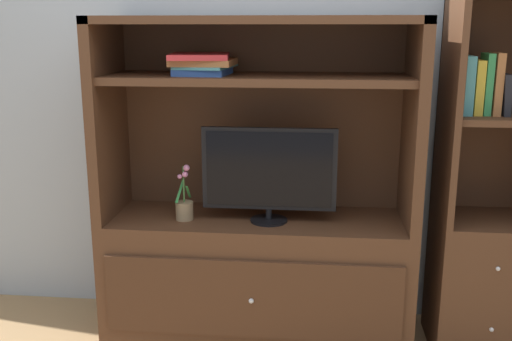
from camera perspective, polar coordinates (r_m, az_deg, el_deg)
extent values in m
cube|color=#9EA8B2|center=(3.11, 0.76, 11.08)|extent=(6.00, 0.10, 2.80)
cube|color=#4C2D1C|center=(3.02, 0.10, -10.24)|extent=(1.50, 0.49, 0.63)
cube|color=#462A19|center=(2.80, -0.43, -12.35)|extent=(1.38, 0.02, 0.38)
sphere|color=silver|center=(2.78, -0.47, -12.47)|extent=(0.02, 0.02, 0.02)
cube|color=#4C2D1C|center=(2.96, -14.08, 4.89)|extent=(0.05, 0.49, 0.96)
cube|color=#4C2D1C|center=(2.82, 15.00, 4.41)|extent=(0.05, 0.49, 0.96)
cube|color=#4C2D1C|center=(3.03, 0.55, 5.50)|extent=(1.50, 0.02, 0.96)
cube|color=#4C2D1C|center=(2.76, 0.11, 14.31)|extent=(1.50, 0.49, 0.04)
cube|color=#4C2D1C|center=(2.77, 0.11, 8.83)|extent=(1.40, 0.44, 0.04)
cylinder|color=black|center=(2.85, 1.24, -4.81)|extent=(0.18, 0.18, 0.01)
cylinder|color=black|center=(2.84, 1.25, -4.21)|extent=(0.03, 0.03, 0.05)
cube|color=black|center=(2.78, 1.27, 0.16)|extent=(0.64, 0.02, 0.39)
cube|color=black|center=(2.77, 1.25, 0.09)|extent=(0.59, 0.00, 0.35)
cylinder|color=#8C7251|center=(2.89, -6.92, -3.86)|extent=(0.09, 0.09, 0.09)
cylinder|color=#3D6B33|center=(2.85, -6.99, -1.31)|extent=(0.01, 0.01, 0.18)
cube|color=#2D7A38|center=(2.86, -6.55, -2.06)|extent=(0.02, 0.10, 0.09)
cube|color=#2D7A38|center=(2.87, -7.37, -2.03)|extent=(0.03, 0.11, 0.09)
sphere|color=#C6729E|center=(2.82, -6.73, 0.25)|extent=(0.03, 0.03, 0.03)
sphere|color=#C6729E|center=(2.83, -7.38, -0.58)|extent=(0.02, 0.02, 0.02)
sphere|color=#C6729E|center=(2.83, -6.86, -0.38)|extent=(0.03, 0.03, 0.03)
cube|color=#2D519E|center=(2.79, -5.13, 9.50)|extent=(0.25, 0.28, 0.03)
cube|color=teal|center=(2.81, -4.84, 9.97)|extent=(0.26, 0.35, 0.01)
cube|color=#A56638|center=(2.79, -5.06, 10.37)|extent=(0.28, 0.28, 0.03)
cube|color=red|center=(2.80, -5.45, 10.93)|extent=(0.31, 0.36, 0.02)
cube|color=#4C2D1C|center=(3.12, 20.97, -10.14)|extent=(0.47, 0.41, 0.66)
sphere|color=silver|center=(2.87, 22.31, -8.77)|extent=(0.02, 0.02, 0.02)
sphere|color=silver|center=(2.99, 21.78, -14.07)|extent=(0.02, 0.02, 0.02)
cube|color=#4C2D1C|center=(2.83, 18.15, 6.00)|extent=(0.03, 0.41, 1.07)
cube|color=#4C2D1C|center=(3.08, 21.44, 6.30)|extent=(0.47, 0.02, 1.07)
cube|color=#4C2D1C|center=(2.90, 22.35, 4.73)|extent=(0.41, 0.37, 0.03)
cube|color=teal|center=(2.84, 19.61, 7.77)|extent=(0.04, 0.16, 0.26)
cube|color=gold|center=(2.85, 20.51, 7.54)|extent=(0.04, 0.14, 0.24)
cube|color=#338C4C|center=(2.86, 21.30, 7.79)|extent=(0.03, 0.14, 0.27)
cube|color=#A56638|center=(2.87, 22.06, 7.76)|extent=(0.03, 0.15, 0.27)
cube|color=black|center=(2.89, 22.70, 6.82)|extent=(0.04, 0.17, 0.19)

